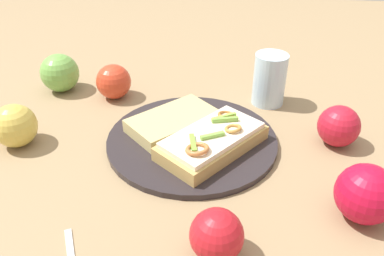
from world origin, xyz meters
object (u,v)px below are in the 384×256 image
(apple_3, at_px, (217,235))
(drinking_glass, at_px, (270,79))
(apple_1, at_px, (114,82))
(apple_2, at_px, (15,126))
(apple_5, at_px, (339,126))
(sandwich, at_px, (212,141))
(apple_4, at_px, (60,73))
(bread_slice_side, at_px, (173,122))
(plate, at_px, (192,140))
(apple_0, at_px, (366,194))

(apple_3, xyz_separation_m, drinking_glass, (0.09, 0.41, 0.02))
(apple_1, distance_m, apple_2, 0.23)
(apple_5, bearing_deg, sandwich, -165.79)
(apple_2, height_order, apple_4, apple_4)
(bread_slice_side, xyz_separation_m, drinking_glass, (0.18, 0.13, 0.03))
(drinking_glass, bearing_deg, plate, -130.92)
(sandwich, distance_m, bread_slice_side, 0.10)
(apple_2, distance_m, apple_3, 0.42)
(apple_2, bearing_deg, apple_3, -29.78)
(apple_3, bearing_deg, apple_0, 23.72)
(apple_1, distance_m, drinking_glass, 0.33)
(apple_1, bearing_deg, apple_5, -16.45)
(sandwich, bearing_deg, drinking_glass, -169.28)
(apple_0, distance_m, drinking_glass, 0.34)
(plate, xyz_separation_m, apple_2, (-0.31, -0.04, 0.03))
(bread_slice_side, relative_size, drinking_glass, 1.50)
(apple_5, xyz_separation_m, drinking_glass, (-0.11, 0.14, 0.02))
(apple_0, distance_m, apple_2, 0.57)
(apple_5, bearing_deg, apple_2, -173.92)
(apple_1, bearing_deg, apple_2, -123.22)
(sandwich, distance_m, apple_2, 0.34)
(bread_slice_side, bearing_deg, apple_0, 102.48)
(bread_slice_side, bearing_deg, drinking_glass, 171.65)
(apple_2, relative_size, apple_3, 1.12)
(plate, xyz_separation_m, apple_4, (-0.31, 0.17, 0.04))
(bread_slice_side, relative_size, apple_5, 2.19)
(apple_5, bearing_deg, bread_slice_side, 178.80)
(sandwich, relative_size, apple_3, 3.04)
(sandwich, relative_size, drinking_glass, 1.94)
(apple_5, height_order, drinking_glass, drinking_glass)
(bread_slice_side, relative_size, apple_4, 1.93)
(sandwich, height_order, bread_slice_side, sandwich)
(apple_1, xyz_separation_m, apple_2, (-0.12, -0.19, 0.00))
(apple_1, height_order, apple_4, apple_4)
(apple_4, bearing_deg, apple_2, -89.58)
(plate, relative_size, drinking_glass, 2.83)
(sandwich, relative_size, apple_1, 2.82)
(apple_0, xyz_separation_m, apple_1, (-0.44, 0.31, -0.01))
(apple_1, height_order, apple_3, apple_1)
(plate, distance_m, bread_slice_side, 0.05)
(sandwich, height_order, apple_1, apple_1)
(apple_0, xyz_separation_m, apple_2, (-0.56, 0.12, -0.00))
(apple_1, bearing_deg, sandwich, -39.88)
(sandwich, height_order, apple_4, apple_4)
(apple_0, height_order, apple_1, apple_0)
(bread_slice_side, distance_m, apple_3, 0.29)
(apple_4, height_order, apple_5, apple_4)
(drinking_glass, bearing_deg, apple_1, -178.14)
(sandwich, relative_size, apple_4, 2.50)
(drinking_glass, bearing_deg, bread_slice_side, -143.39)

